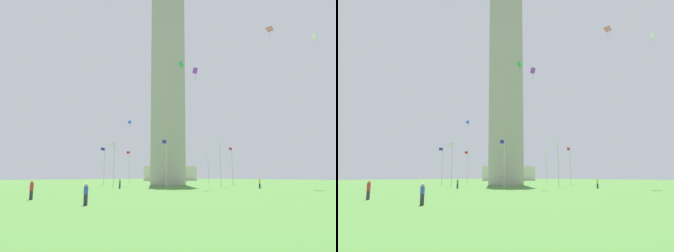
% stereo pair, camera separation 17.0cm
% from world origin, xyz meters
% --- Properties ---
extents(ground_plane, '(260.00, 260.00, 0.00)m').
position_xyz_m(ground_plane, '(0.00, 0.00, 0.00)').
color(ground_plane, '#477A33').
extents(obelisk_monument, '(5.94, 5.94, 54.02)m').
position_xyz_m(obelisk_monument, '(0.00, 0.00, 27.01)').
color(obelisk_monument, '#A8A399').
rests_on(obelisk_monument, ground).
extents(flagpole_n, '(1.12, 0.14, 8.90)m').
position_xyz_m(flagpole_n, '(15.22, 0.00, 4.85)').
color(flagpole_n, silver).
rests_on(flagpole_n, ground).
extents(flagpole_ne, '(1.12, 0.14, 8.90)m').
position_xyz_m(flagpole_ne, '(10.78, 10.72, 4.85)').
color(flagpole_ne, silver).
rests_on(flagpole_ne, ground).
extents(flagpole_e, '(1.12, 0.14, 8.90)m').
position_xyz_m(flagpole_e, '(0.05, 15.16, 4.85)').
color(flagpole_e, silver).
rests_on(flagpole_e, ground).
extents(flagpole_se, '(1.12, 0.14, 8.90)m').
position_xyz_m(flagpole_se, '(-10.67, 10.72, 4.85)').
color(flagpole_se, silver).
rests_on(flagpole_se, ground).
extents(flagpole_s, '(1.12, 0.14, 8.90)m').
position_xyz_m(flagpole_s, '(-15.11, 0.00, 4.85)').
color(flagpole_s, silver).
rests_on(flagpole_s, ground).
extents(flagpole_sw, '(1.12, 0.14, 8.90)m').
position_xyz_m(flagpole_sw, '(-10.67, -10.72, 4.85)').
color(flagpole_sw, silver).
rests_on(flagpole_sw, ground).
extents(flagpole_w, '(1.12, 0.14, 8.90)m').
position_xyz_m(flagpole_w, '(0.05, -15.16, 4.85)').
color(flagpole_w, silver).
rests_on(flagpole_w, ground).
extents(flagpole_nw, '(1.12, 0.14, 8.90)m').
position_xyz_m(flagpole_nw, '(10.78, -10.72, 4.85)').
color(flagpole_nw, silver).
rests_on(flagpole_nw, ground).
extents(person_red_shirt, '(0.32, 0.32, 1.76)m').
position_xyz_m(person_red_shirt, '(39.09, 22.73, 0.87)').
color(person_red_shirt, '#2D2D38').
rests_on(person_red_shirt, ground).
extents(person_blue_shirt, '(0.32, 0.32, 1.63)m').
position_xyz_m(person_blue_shirt, '(38.10, 30.86, 0.81)').
color(person_blue_shirt, '#2D2D38').
rests_on(person_blue_shirt, ground).
extents(person_green_shirt, '(0.32, 0.32, 1.65)m').
position_xyz_m(person_green_shirt, '(19.34, 8.23, 0.82)').
color(person_green_shirt, '#2D2D38').
rests_on(person_green_shirt, ground).
extents(person_yellow_shirt, '(0.32, 0.32, 1.74)m').
position_xyz_m(person_yellow_shirt, '(1.54, 24.45, 0.86)').
color(person_yellow_shirt, '#2D2D38').
rests_on(person_yellow_shirt, ground).
extents(kite_blue_delta, '(1.30, 1.17, 1.74)m').
position_xyz_m(kite_blue_delta, '(9.44, -2.50, 13.98)').
color(kite_blue_delta, blue).
extents(kite_pink_diamond, '(1.37, 1.48, 2.20)m').
position_xyz_m(kite_pink_diamond, '(-6.59, 23.97, 32.54)').
color(kite_pink_diamond, pink).
extents(kite_green_box, '(0.78, 1.13, 2.41)m').
position_xyz_m(kite_green_box, '(4.10, 8.45, 26.28)').
color(kite_green_box, green).
extents(kite_white_box, '(1.09, 0.81, 2.60)m').
position_xyz_m(kite_white_box, '(-13.39, 30.41, 31.10)').
color(kite_white_box, white).
extents(kite_purple_box, '(0.58, 0.91, 2.21)m').
position_xyz_m(kite_purple_box, '(9.29, 16.86, 21.29)').
color(kite_purple_box, purple).
extents(distant_building, '(20.35, 14.12, 6.60)m').
position_xyz_m(distant_building, '(-47.77, -47.83, 3.30)').
color(distant_building, beige).
rests_on(distant_building, ground).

